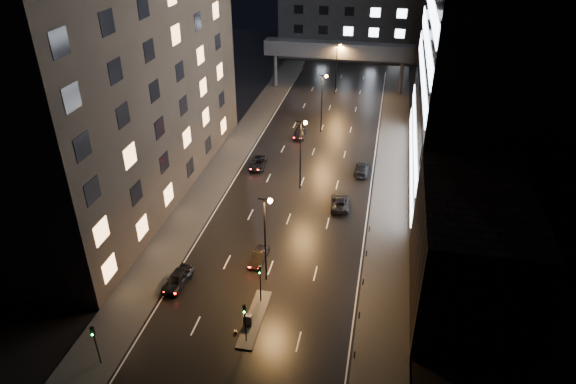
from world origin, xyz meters
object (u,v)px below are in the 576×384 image
object	(u,v)px
car_toward_a	(340,202)
utility_cabinet	(248,320)
car_away_d	(300,133)
car_away_a	(177,279)
car_away_b	(259,257)
car_toward_b	(362,169)
car_away_c	(258,163)

from	to	relation	value
car_toward_a	utility_cabinet	xyz separation A→B (m)	(-6.11, -23.23, 0.05)
car_away_d	utility_cabinet	distance (m)	44.31
car_away_a	car_away_d	bearing A→B (deg)	88.89
car_away_a	utility_cabinet	world-z (taller)	car_away_a
car_away_b	utility_cabinet	bearing A→B (deg)	-78.20
car_away_a	car_toward_b	distance (m)	33.62
car_away_d	car_away_a	bearing A→B (deg)	-101.84
car_away_a	car_toward_b	xyz separation A→B (m)	(16.99, 29.01, -0.07)
car_toward_a	car_toward_b	size ratio (longest dim) A/B	1.01
car_away_c	car_away_d	bearing A→B (deg)	66.19
car_away_d	car_toward_b	distance (m)	15.75
utility_cabinet	car_away_c	bearing A→B (deg)	99.60
car_away_b	car_away_a	bearing A→B (deg)	-139.20
car_away_b	car_away_d	size ratio (longest dim) A/B	0.87
car_away_a	car_away_c	xyz separation A→B (m)	(1.53, 27.75, -0.13)
car_away_a	car_away_b	xyz separation A→B (m)	(7.38, 5.58, -0.15)
car_away_b	car_toward_b	bearing A→B (deg)	71.40
car_away_a	car_away_d	distance (m)	40.36
car_away_a	car_toward_b	bearing A→B (deg)	66.61
car_away_a	utility_cabinet	distance (m)	9.75
car_away_b	car_toward_a	distance (m)	15.37
car_toward_b	car_toward_a	bearing A→B (deg)	80.00
car_toward_a	utility_cabinet	world-z (taller)	car_toward_a
car_away_b	car_away_c	size ratio (longest dim) A/B	0.82
car_away_c	car_away_d	xyz separation A→B (m)	(4.13, 12.21, -0.01)
car_away_a	car_away_b	distance (m)	9.26
car_away_a	car_away_c	size ratio (longest dim) A/B	0.98
car_away_d	car_away_b	bearing A→B (deg)	-90.91
car_away_b	car_away_c	world-z (taller)	car_away_c
car_away_c	car_toward_b	xyz separation A→B (m)	(15.45, 1.27, 0.06)
car_toward_b	utility_cabinet	bearing A→B (deg)	77.92
car_away_d	car_away_c	bearing A→B (deg)	-112.46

